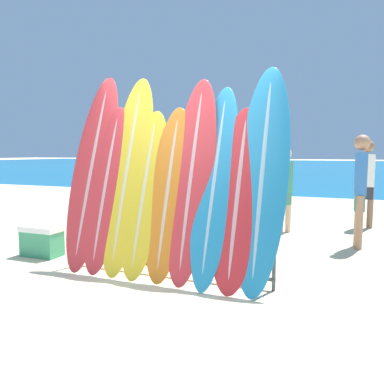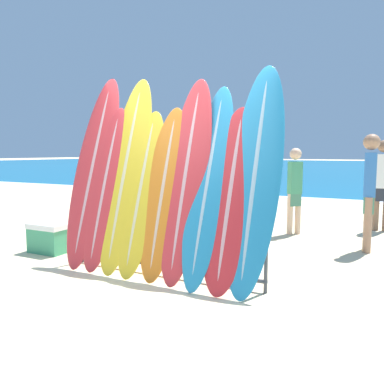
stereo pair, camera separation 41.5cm
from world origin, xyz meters
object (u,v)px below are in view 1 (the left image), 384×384
Objects in this scene: surfboard_slot_3 at (145,192)px; person_mid_beach at (367,181)px; surfboard_rack at (167,236)px; surfboard_slot_5 at (192,178)px; surfboard_slot_4 at (169,192)px; surfboard_slot_7 at (238,196)px; person_near_water at (360,187)px; cooler_box at (42,241)px; surfboard_slot_2 at (128,173)px; surfboard_slot_6 at (215,183)px; person_far_left at (197,177)px; surfboard_slot_0 at (93,170)px; person_far_right at (285,187)px; surfboard_slot_1 at (107,187)px; surfboard_slot_8 at (262,175)px.

surfboard_slot_3 reaches higher than person_mid_beach.
surfboard_slot_5 is at bearing 12.25° from surfboard_rack.
surfboard_slot_5 is at bearing 12.14° from surfboard_slot_4.
person_mid_beach is at bearing 69.55° from surfboard_slot_7.
surfboard_slot_3 is 1.15× the size of person_near_water.
cooler_box is at bearing 115.45° from person_near_water.
surfboard_slot_2 is 3.57m from person_near_water.
surfboard_slot_6 reaches higher than surfboard_slot_7.
surfboard_slot_3 is (0.27, -0.07, -0.22)m from surfboard_slot_2.
surfboard_slot_2 is 1.22× the size of surfboard_slot_7.
surfboard_slot_2 reaches higher than surfboard_slot_7.
person_far_left is at bearing 113.54° from surfboard_slot_6.
surfboard_rack is at bearing -96.96° from person_far_left.
surfboard_slot_5 is (0.29, 0.06, 0.70)m from surfboard_rack.
surfboard_slot_5 is (0.59, 0.06, 0.19)m from surfboard_slot_3.
surfboard_slot_6 is 0.32m from surfboard_slot_7.
person_mid_beach is (2.95, 4.01, -0.30)m from surfboard_slot_2.
cooler_box is (-2.64, 0.09, -0.92)m from surfboard_slot_6.
surfboard_slot_0 is (-1.11, 0.09, 0.76)m from surfboard_rack.
person_far_left is (-2.07, 4.15, -0.10)m from surfboard_slot_7.
cooler_box is at bearing 176.02° from surfboard_slot_4.
surfboard_rack is at bearing -173.89° from surfboard_slot_6.
surfboard_slot_5 is 2.96m from person_near_water.
person_near_water is at bearing 60.26° from surfboard_slot_7.
surfboard_slot_4 is at bearing -0.10° from surfboard_slot_3.
surfboard_slot_3 reaches higher than person_far_left.
surfboard_slot_2 reaches higher than person_far_right.
person_far_right is at bearing 77.54° from surfboard_slot_5.
surfboard_slot_2 is 1.44m from surfboard_slot_7.
surfboard_slot_5 is (1.13, 0.05, 0.15)m from surfboard_slot_1.
surfboard_rack is at bearing -7.48° from surfboard_slot_2.
surfboard_slot_6 is at bearing 170.04° from surfboard_slot_7.
surfboard_slot_3 is 0.32m from surfboard_slot_4.
person_near_water reaches higher than person_far_left.
surfboard_slot_1 is 3.82m from person_near_water.
surfboard_slot_8 reaches higher than person_far_left.
surfboard_slot_1 is 0.34m from surfboard_slot_2.
person_far_right is (0.10, 3.05, -0.16)m from surfboard_slot_7.
surfboard_slot_4 is 0.57m from surfboard_slot_6.
surfboard_slot_4 is at bearing -3.98° from cooler_box.
cooler_box is (-2.36, 0.09, -0.97)m from surfboard_slot_5.
surfboard_slot_0 is at bearing 177.70° from surfboard_slot_7.
surfboard_slot_0 is 1.25× the size of surfboard_slot_3.
surfboard_rack is 1.03× the size of surfboard_slot_8.
surfboard_rack is 1.25× the size of surfboard_slot_4.
person_far_left is (-0.11, 4.07, -0.35)m from surfboard_slot_0.
person_far_right is at bearing 55.23° from surfboard_slot_0.
surfboard_slot_8 is (1.40, 0.10, 0.24)m from surfboard_slot_3.
surfboard_rack is 1.00m from surfboard_slot_7.
surfboard_slot_3 is 4.88m from person_mid_beach.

